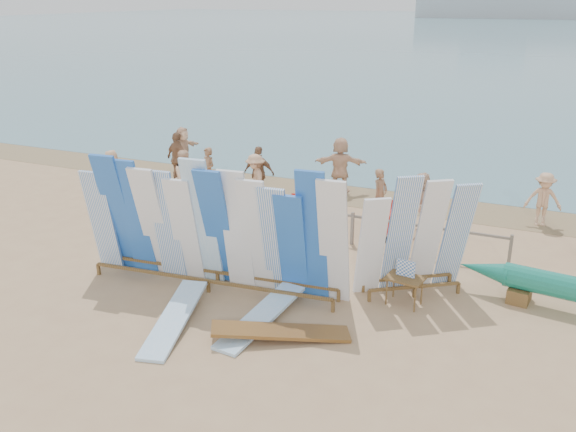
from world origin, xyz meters
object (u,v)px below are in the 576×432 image
at_px(flat_board_a, 175,326).
at_px(beachgoer_extra_1, 178,159).
at_px(main_surfboard_rack, 211,231).
at_px(stroller, 392,225).
at_px(side_surfboard_rack, 415,239).
at_px(beachgoer_11, 184,149).
at_px(beachgoer_0, 113,173).
at_px(beach_chair_right, 313,215).
at_px(beachgoer_4, 259,173).
at_px(beach_chair_left, 298,217).
at_px(beachgoer_9, 543,199).
at_px(beachgoer_5, 340,165).
at_px(beachgoer_8, 420,205).
at_px(beachgoer_3, 255,180).
at_px(flat_board_c, 281,339).
at_px(flat_board_b, 262,322).
at_px(vendor_table, 404,290).
at_px(beachgoer_2, 186,179).
at_px(beachgoer_1, 208,171).
at_px(beachgoer_7, 380,195).

xyz_separation_m(flat_board_a, beachgoer_extra_1, (-5.30, 8.31, 0.94)).
xyz_separation_m(main_surfboard_rack, stroller, (2.99, 4.54, -0.98)).
xyz_separation_m(side_surfboard_rack, beachgoer_extra_1, (-9.36, 4.94, -0.35)).
xyz_separation_m(beachgoer_11, beachgoer_0, (-0.39, -3.67, -0.05)).
xyz_separation_m(flat_board_a, beach_chair_right, (0.40, 6.66, 0.24)).
bearing_deg(beachgoer_11, beachgoer_4, -115.84).
distance_m(main_surfboard_rack, beach_chair_left, 4.61).
height_order(beachgoer_11, beachgoer_9, beachgoer_11).
relative_size(beach_chair_right, beachgoer_5, 0.44).
height_order(beachgoer_8, beachgoer_9, beachgoer_8).
bearing_deg(flat_board_a, stroller, 52.56).
xyz_separation_m(main_surfboard_rack, beach_chair_left, (0.23, 4.46, -1.13)).
xyz_separation_m(beachgoer_3, beachgoer_0, (-4.75, -1.01, -0.06)).
distance_m(flat_board_c, beach_chair_left, 6.23).
xyz_separation_m(main_surfboard_rack, beachgoer_4, (-1.87, 6.23, -0.51)).
distance_m(main_surfboard_rack, beachgoer_11, 10.24).
height_order(beach_chair_left, beach_chair_right, beach_chair_left).
distance_m(main_surfboard_rack, flat_board_b, 2.41).
bearing_deg(beachgoer_9, flat_board_a, -132.48).
height_order(flat_board_a, beach_chair_right, beach_chair_right).
xyz_separation_m(vendor_table, beachgoer_5, (-3.89, 7.05, 0.60)).
bearing_deg(beachgoer_3, beach_chair_right, 36.48).
bearing_deg(side_surfboard_rack, beachgoer_extra_1, 118.09).
xyz_separation_m(beachgoer_extra_1, beachgoer_2, (1.53, -1.88, -0.03)).
xyz_separation_m(beachgoer_1, beachgoer_3, (2.00, -0.49, 0.05)).
bearing_deg(flat_board_b, beach_chair_left, 111.77).
relative_size(beachgoer_4, beachgoer_9, 1.11).
xyz_separation_m(flat_board_c, beachgoer_3, (-4.01, 6.99, 0.84)).
relative_size(beachgoer_1, beachgoer_7, 1.01).
xyz_separation_m(beachgoer_1, beachgoer_0, (-2.75, -1.50, -0.01)).
distance_m(stroller, beachgoer_3, 4.81).
distance_m(flat_board_c, beachgoer_3, 8.10).
distance_m(flat_board_a, beachgoer_9, 11.25).
distance_m(main_surfboard_rack, beachgoer_2, 5.88).
distance_m(flat_board_c, beachgoer_7, 7.28).
distance_m(flat_board_c, beachgoer_extra_1, 10.91).
bearing_deg(beachgoer_8, beach_chair_left, -88.37).
xyz_separation_m(flat_board_c, flat_board_b, (-0.62, 0.42, 0.00)).
xyz_separation_m(flat_board_b, beachgoer_2, (-5.32, 5.60, 0.92)).
xyz_separation_m(beachgoer_1, beachgoer_8, (7.31, -1.07, 0.12)).
distance_m(flat_board_a, beachgoer_0, 9.21).
xyz_separation_m(flat_board_b, beachgoer_extra_1, (-6.85, 7.48, 0.94)).
bearing_deg(beachgoer_11, beachgoer_8, -108.59).
bearing_deg(beachgoer_9, beachgoer_2, -172.20).
xyz_separation_m(flat_board_c, beachgoer_extra_1, (-7.47, 7.90, 0.94)).
bearing_deg(vendor_table, stroller, 116.72).
height_order(vendor_table, beachgoer_4, beachgoer_4).
height_order(flat_board_c, beachgoer_7, beachgoer_7).
bearing_deg(beachgoer_11, flat_board_b, -140.07).
bearing_deg(beachgoer_3, vendor_table, 16.54).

